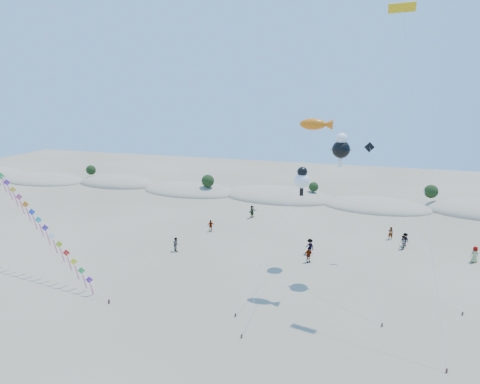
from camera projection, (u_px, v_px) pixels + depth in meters
name	position (u px, v px, depth m)	size (l,w,h in m)	color
ground	(137.00, 368.00, 26.53)	(160.00, 160.00, 0.00)	#7C6D55
dune_ridge	(284.00, 197.00, 68.01)	(145.30, 11.49, 5.57)	tan
kite_train	(20.00, 199.00, 40.07)	(23.50, 7.85, 14.51)	#3F2D1E
fish_kite	(316.00, 125.00, 34.11)	(5.09, 10.45, 15.49)	#3F2D1E
cartoon_kite_low	(302.00, 179.00, 40.30)	(4.09, 12.73, 10.38)	#3F2D1E
cartoon_kite_high	(341.00, 147.00, 36.65)	(5.38, 8.93, 14.06)	#3F2D1E
parafoil_kite	(403.00, 18.00, 29.72)	(5.28, 9.62, 24.15)	#3F2D1E
dark_kite	(389.00, 183.00, 39.36)	(8.69, 10.65, 12.61)	#3F2D1E
beachgoers	(316.00, 236.00, 47.88)	(32.71, 15.81, 1.78)	slate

